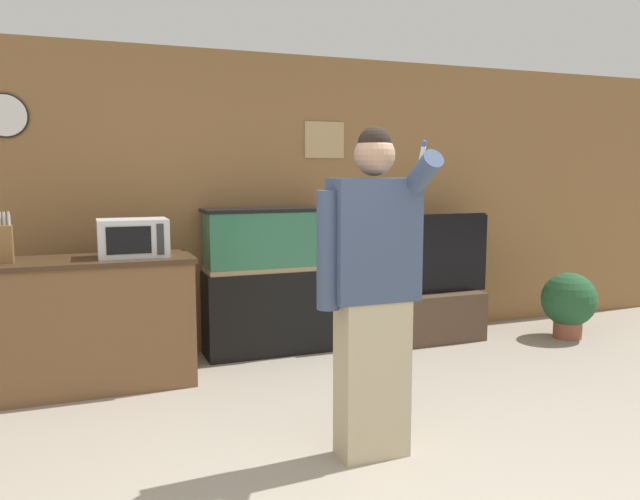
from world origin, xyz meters
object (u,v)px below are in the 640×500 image
(microwave, at_px, (133,238))
(aquarium_on_stand, at_px, (267,281))
(counter_island, at_px, (89,323))
(potted_plant, at_px, (569,302))
(knife_block, at_px, (3,243))
(tv_on_stand, at_px, (431,304))
(person_standing, at_px, (372,289))

(microwave, xyz_separation_m, aquarium_on_stand, (1.13, 0.40, -0.46))
(microwave, bearing_deg, counter_island, 176.96)
(potted_plant, bearing_deg, aquarium_on_stand, 169.08)
(knife_block, xyz_separation_m, aquarium_on_stand, (1.98, 0.44, -0.46))
(microwave, relative_size, potted_plant, 0.79)
(microwave, height_order, potted_plant, microwave)
(counter_island, relative_size, microwave, 3.05)
(counter_island, relative_size, tv_on_stand, 1.26)
(microwave, distance_m, aquarium_on_stand, 1.28)
(aquarium_on_stand, bearing_deg, microwave, -160.60)
(knife_block, bearing_deg, person_standing, -40.69)
(microwave, height_order, knife_block, knife_block)
(aquarium_on_stand, bearing_deg, counter_island, -165.40)
(person_standing, bearing_deg, counter_island, 129.58)
(knife_block, bearing_deg, potted_plant, -1.25)
(person_standing, bearing_deg, microwave, 122.75)
(counter_island, bearing_deg, aquarium_on_stand, 14.60)
(knife_block, height_order, tv_on_stand, knife_block)
(aquarium_on_stand, height_order, person_standing, person_standing)
(microwave, height_order, tv_on_stand, microwave)
(knife_block, relative_size, potted_plant, 0.57)
(aquarium_on_stand, relative_size, potted_plant, 2.02)
(tv_on_stand, height_order, person_standing, person_standing)
(tv_on_stand, bearing_deg, person_standing, -128.45)
(aquarium_on_stand, relative_size, person_standing, 0.70)
(tv_on_stand, xyz_separation_m, potted_plant, (1.28, -0.37, -0.00))
(potted_plant, bearing_deg, counter_island, 177.83)
(knife_block, xyz_separation_m, potted_plant, (4.79, -0.10, -0.74))
(counter_island, height_order, person_standing, person_standing)
(microwave, xyz_separation_m, person_standing, (1.11, -1.72, -0.15))
(counter_island, distance_m, potted_plant, 4.27)
(microwave, xyz_separation_m, tv_on_stand, (2.66, 0.23, -0.74))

